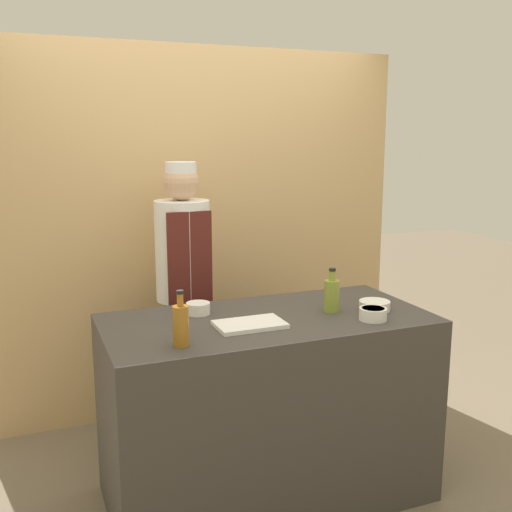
# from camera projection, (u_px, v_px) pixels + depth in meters

# --- Properties ---
(ground_plane) EXTENTS (14.00, 14.00, 0.00)m
(ground_plane) POSITION_uv_depth(u_px,v_px,m) (267.00, 493.00, 3.13)
(ground_plane) COLOR #756651
(cabinet_wall) EXTENTS (2.79, 0.18, 2.40)m
(cabinet_wall) POSITION_uv_depth(u_px,v_px,m) (197.00, 233.00, 4.01)
(cabinet_wall) COLOR tan
(cabinet_wall) RESTS_ON ground_plane
(counter) EXTENTS (1.61, 0.78, 0.96)m
(counter) POSITION_uv_depth(u_px,v_px,m) (267.00, 408.00, 3.04)
(counter) COLOR #3D3833
(counter) RESTS_ON ground_plane
(sauce_bowl_yellow) EXTENTS (0.12, 0.12, 0.06)m
(sauce_bowl_yellow) POSITION_uv_depth(u_px,v_px,m) (198.00, 308.00, 3.00)
(sauce_bowl_yellow) COLOR white
(sauce_bowl_yellow) RESTS_ON counter
(sauce_bowl_orange) EXTENTS (0.16, 0.16, 0.05)m
(sauce_bowl_orange) POSITION_uv_depth(u_px,v_px,m) (375.00, 305.00, 3.06)
(sauce_bowl_orange) COLOR white
(sauce_bowl_orange) RESTS_ON counter
(sauce_bowl_red) EXTENTS (0.13, 0.13, 0.06)m
(sauce_bowl_red) POSITION_uv_depth(u_px,v_px,m) (373.00, 313.00, 2.90)
(sauce_bowl_red) COLOR white
(sauce_bowl_red) RESTS_ON counter
(cutting_board) EXTENTS (0.32, 0.20, 0.02)m
(cutting_board) POSITION_uv_depth(u_px,v_px,m) (250.00, 324.00, 2.80)
(cutting_board) COLOR white
(cutting_board) RESTS_ON counter
(bottle_amber) EXTENTS (0.07, 0.07, 0.24)m
(bottle_amber) POSITION_uv_depth(u_px,v_px,m) (181.00, 324.00, 2.53)
(bottle_amber) COLOR #9E661E
(bottle_amber) RESTS_ON counter
(bottle_oil) EXTENTS (0.08, 0.08, 0.22)m
(bottle_oil) POSITION_uv_depth(u_px,v_px,m) (332.00, 295.00, 3.03)
(bottle_oil) COLOR olive
(bottle_oil) RESTS_ON counter
(chef_center) EXTENTS (0.33, 0.33, 1.69)m
(chef_center) POSITION_uv_depth(u_px,v_px,m) (184.00, 290.00, 3.60)
(chef_center) COLOR #28282D
(chef_center) RESTS_ON ground_plane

